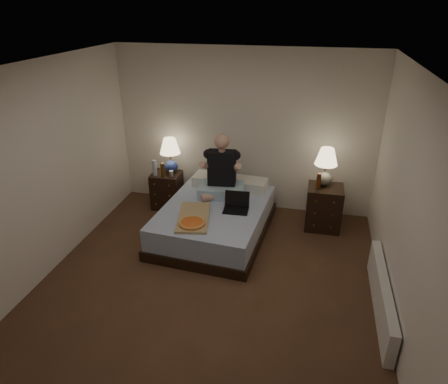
% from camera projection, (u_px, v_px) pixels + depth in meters
% --- Properties ---
extents(floor, '(4.00, 4.50, 0.00)m').
position_uv_depth(floor, '(207.00, 289.00, 4.70)').
color(floor, brown).
rests_on(floor, ground).
extents(ceiling, '(4.00, 4.50, 0.00)m').
position_uv_depth(ceiling, '(202.00, 70.00, 3.61)').
color(ceiling, white).
rests_on(ceiling, ground).
extents(wall_back, '(4.00, 0.00, 2.50)m').
position_uv_depth(wall_back, '(244.00, 131.00, 6.13)').
color(wall_back, silver).
rests_on(wall_back, ground).
extents(wall_front, '(4.00, 0.00, 2.50)m').
position_uv_depth(wall_front, '(94.00, 370.00, 2.18)').
color(wall_front, silver).
rests_on(wall_front, ground).
extents(wall_left, '(0.00, 4.50, 2.50)m').
position_uv_depth(wall_left, '(36.00, 177.00, 4.56)').
color(wall_left, silver).
rests_on(wall_left, ground).
extents(wall_right, '(0.00, 4.50, 2.50)m').
position_uv_depth(wall_right, '(409.00, 215.00, 3.75)').
color(wall_right, silver).
rests_on(wall_right, ground).
extents(bed, '(1.50, 1.93, 0.46)m').
position_uv_depth(bed, '(215.00, 220.00, 5.71)').
color(bed, '#5C78B8').
rests_on(bed, floor).
extents(nightstand_left, '(0.46, 0.42, 0.58)m').
position_uv_depth(nightstand_left, '(167.00, 190.00, 6.46)').
color(nightstand_left, black).
rests_on(nightstand_left, floor).
extents(nightstand_right, '(0.51, 0.46, 0.65)m').
position_uv_depth(nightstand_right, '(324.00, 207.00, 5.85)').
color(nightstand_right, black).
rests_on(nightstand_right, floor).
extents(lamp_left, '(0.33, 0.33, 0.56)m').
position_uv_depth(lamp_left, '(170.00, 155.00, 6.28)').
color(lamp_left, navy).
rests_on(lamp_left, nightstand_left).
extents(lamp_right, '(0.35, 0.35, 0.56)m').
position_uv_depth(lamp_right, '(325.00, 167.00, 5.66)').
color(lamp_right, gray).
rests_on(lamp_right, nightstand_right).
extents(water_bottle, '(0.07, 0.07, 0.25)m').
position_uv_depth(water_bottle, '(155.00, 168.00, 6.22)').
color(water_bottle, silver).
rests_on(water_bottle, nightstand_left).
extents(soda_can, '(0.07, 0.07, 0.10)m').
position_uv_depth(soda_can, '(171.00, 174.00, 6.20)').
color(soda_can, beige).
rests_on(soda_can, nightstand_left).
extents(beer_bottle_left, '(0.06, 0.06, 0.23)m').
position_uv_depth(beer_bottle_left, '(163.00, 170.00, 6.17)').
color(beer_bottle_left, '#502E0B').
rests_on(beer_bottle_left, nightstand_left).
extents(beer_bottle_right, '(0.06, 0.06, 0.23)m').
position_uv_depth(beer_bottle_right, '(319.00, 181.00, 5.63)').
color(beer_bottle_right, '#5A290C').
rests_on(beer_bottle_right, nightstand_right).
extents(person, '(0.71, 0.59, 0.93)m').
position_uv_depth(person, '(221.00, 166.00, 5.72)').
color(person, black).
rests_on(person, bed).
extents(laptop, '(0.36, 0.30, 0.24)m').
position_uv_depth(laptop, '(236.00, 203.00, 5.43)').
color(laptop, black).
rests_on(laptop, bed).
extents(pizza_box, '(0.54, 0.82, 0.08)m').
position_uv_depth(pizza_box, '(192.00, 224.00, 5.09)').
color(pizza_box, tan).
rests_on(pizza_box, bed).
extents(radiator, '(0.10, 1.60, 0.40)m').
position_uv_depth(radiator, '(381.00, 296.00, 4.29)').
color(radiator, white).
rests_on(radiator, floor).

